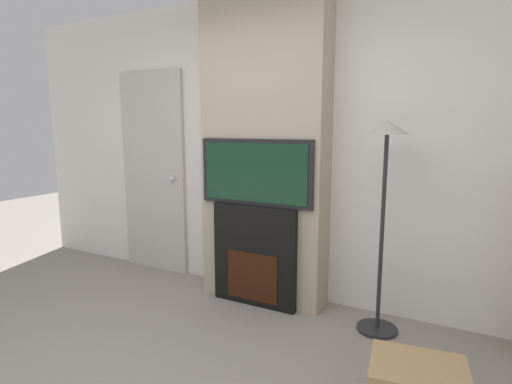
# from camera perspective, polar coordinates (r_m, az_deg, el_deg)

# --- Properties ---
(wall_back) EXTENTS (6.00, 0.06, 2.70)m
(wall_back) POSITION_cam_1_polar(r_m,az_deg,el_deg) (3.63, 2.51, 6.38)
(wall_back) COLOR silver
(wall_back) RESTS_ON ground_plane
(chimney_breast) EXTENTS (1.11, 0.31, 2.70)m
(chimney_breast) POSITION_cam_1_polar(r_m,az_deg,el_deg) (3.46, 1.20, 6.25)
(chimney_breast) COLOR tan
(chimney_breast) RESTS_ON ground_plane
(fireplace) EXTENTS (0.77, 0.15, 0.88)m
(fireplace) POSITION_cam_1_polar(r_m,az_deg,el_deg) (3.49, -0.01, -9.01)
(fireplace) COLOR black
(fireplace) RESTS_ON ground_plane
(television) EXTENTS (1.02, 0.07, 0.56)m
(television) POSITION_cam_1_polar(r_m,az_deg,el_deg) (3.34, -0.03, 2.82)
(television) COLOR black
(television) RESTS_ON fireplace
(floor_lamp) EXTENTS (0.30, 0.30, 1.58)m
(floor_lamp) POSITION_cam_1_polar(r_m,az_deg,el_deg) (3.00, 17.93, 1.95)
(floor_lamp) COLOR #262628
(floor_lamp) RESTS_ON ground_plane
(entry_door) EXTENTS (0.80, 0.09, 2.10)m
(entry_door) POSITION_cam_1_polar(r_m,az_deg,el_deg) (4.38, -14.43, 2.62)
(entry_door) COLOR #BCB7AD
(entry_door) RESTS_ON ground_plane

